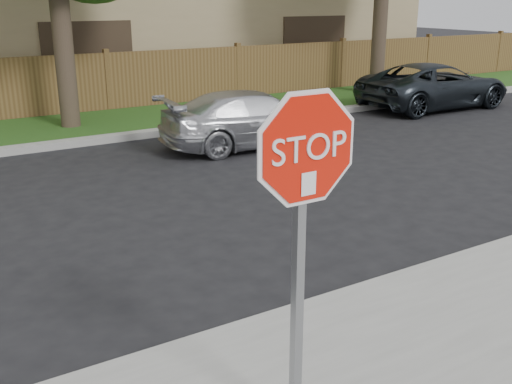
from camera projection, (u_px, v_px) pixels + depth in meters
ground at (87, 378)px, 5.00m from camera, size 90.00×90.00×0.00m
stop_sign at (304, 197)px, 3.77m from camera, size 1.01×0.13×2.55m
sedan_right at (255, 119)px, 12.51m from camera, size 4.14×1.99×1.16m
sedan_far_right at (435, 86)px, 16.75m from camera, size 4.56×2.17×1.26m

